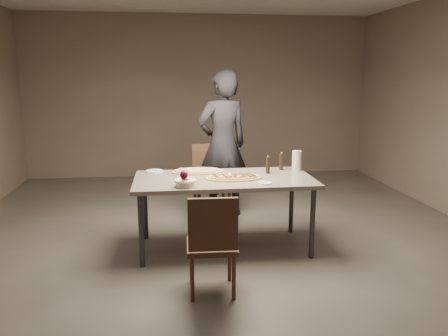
{
  "coord_description": "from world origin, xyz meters",
  "views": [
    {
      "loc": [
        -0.54,
        -4.26,
        1.76
      ],
      "look_at": [
        0.0,
        0.0,
        0.85
      ],
      "focal_mm": 35.0,
      "sensor_mm": 36.0,
      "label": 1
    }
  ],
  "objects": [
    {
      "name": "oil_dish",
      "position": [
        0.36,
        -0.3,
        0.76
      ],
      "size": [
        0.13,
        0.13,
        0.02
      ],
      "rotation": [
        0.0,
        0.0,
        -0.11
      ],
      "color": "white",
      "rests_on": "dining_table"
    },
    {
      "name": "pepper_mill_left",
      "position": [
        0.48,
        0.14,
        0.84
      ],
      "size": [
        0.05,
        0.05,
        0.19
      ],
      "rotation": [
        0.0,
        0.0,
        -0.23
      ],
      "color": "black",
      "rests_on": "dining_table"
    },
    {
      "name": "ham_pizza",
      "position": [
        -0.25,
        0.28,
        0.77
      ],
      "size": [
        0.54,
        0.3,
        0.04
      ],
      "rotation": [
        0.0,
        0.0,
        0.41
      ],
      "color": "tan",
      "rests_on": "dining_table"
    },
    {
      "name": "carafe",
      "position": [
        0.83,
        0.25,
        0.86
      ],
      "size": [
        0.1,
        0.1,
        0.21
      ],
      "rotation": [
        0.0,
        0.0,
        -0.15
      ],
      "color": "silver",
      "rests_on": "dining_table"
    },
    {
      "name": "diner",
      "position": [
        0.12,
        1.08,
        0.92
      ],
      "size": [
        0.77,
        0.63,
        1.84
      ],
      "primitive_type": "imported",
      "rotation": [
        0.0,
        0.0,
        3.46
      ],
      "color": "black",
      "rests_on": "ground"
    },
    {
      "name": "wine_glass",
      "position": [
        -0.42,
        -0.38,
        0.87
      ],
      "size": [
        0.08,
        0.08,
        0.17
      ],
      "rotation": [
        0.0,
        0.0,
        0.03
      ],
      "color": "silver",
      "rests_on": "dining_table"
    },
    {
      "name": "pepper_mill_right",
      "position": [
        0.67,
        0.29,
        0.84
      ],
      "size": [
        0.05,
        0.05,
        0.2
      ],
      "rotation": [
        0.0,
        0.0,
        0.36
      ],
      "color": "black",
      "rests_on": "dining_table"
    },
    {
      "name": "dining_table",
      "position": [
        0.0,
        0.0,
        0.69
      ],
      "size": [
        1.8,
        0.9,
        0.75
      ],
      "color": "slate",
      "rests_on": "ground"
    },
    {
      "name": "bread_basket",
      "position": [
        -0.4,
        -0.32,
        0.79
      ],
      "size": [
        0.2,
        0.2,
        0.07
      ],
      "rotation": [
        0.0,
        0.0,
        -0.18
      ],
      "color": "beige",
      "rests_on": "dining_table"
    },
    {
      "name": "room",
      "position": [
        0.0,
        0.0,
        1.4
      ],
      "size": [
        7.0,
        7.0,
        7.0
      ],
      "color": "#5C564F",
      "rests_on": "ground"
    },
    {
      "name": "side_plate",
      "position": [
        -0.71,
        0.38,
        0.76
      ],
      "size": [
        0.19,
        0.19,
        0.01
      ],
      "rotation": [
        0.0,
        0.0,
        -0.16
      ],
      "color": "white",
      "rests_on": "dining_table"
    },
    {
      "name": "chair_far",
      "position": [
        -0.05,
        0.94,
        0.52
      ],
      "size": [
        0.48,
        0.48,
        0.94
      ],
      "rotation": [
        0.0,
        0.0,
        3.22
      ],
      "color": "#3F271A",
      "rests_on": "ground"
    },
    {
      "name": "zucchini_pizza",
      "position": [
        0.09,
        -0.05,
        0.77
      ],
      "size": [
        0.57,
        0.31,
        0.05
      ],
      "rotation": [
        0.0,
        0.0,
        -0.05
      ],
      "color": "tan",
      "rests_on": "dining_table"
    },
    {
      "name": "chair_near",
      "position": [
        -0.22,
        -1.0,
        0.48
      ],
      "size": [
        0.42,
        0.42,
        0.85
      ],
      "rotation": [
        0.0,
        0.0,
        -0.03
      ],
      "color": "#3F271A",
      "rests_on": "ground"
    }
  ]
}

